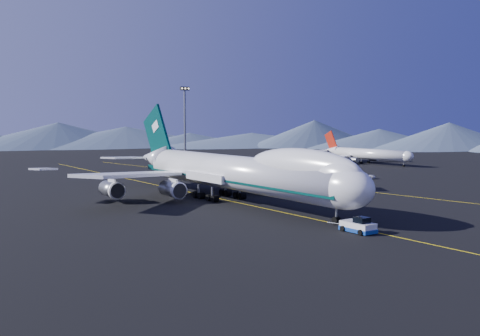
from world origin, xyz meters
TOP-DOWN VIEW (x-y plane):
  - ground at (0.00, 0.00)m, footprint 500.00×500.00m
  - taxiway_line_main at (0.00, 0.00)m, footprint 0.25×220.00m
  - taxiway_line_side at (30.00, 10.00)m, footprint 28.08×198.09m
  - boeing_747 at (0.00, 0.03)m, footprint 59.62×72.43m
  - pushback_tug at (-1.87, -32.47)m, footprint 3.00×5.11m
  - second_jet at (90.30, 47.18)m, footprint 36.29×41.00m
  - service_van at (52.17, 13.55)m, footprint 4.32×5.50m
  - floodlight_mast at (35.00, 80.56)m, footprint 3.35×2.51m

SIDE VIEW (x-z plane):
  - ground at x=0.00m, z-range 0.00..0.00m
  - taxiway_line_main at x=0.00m, z-range 0.01..0.01m
  - taxiway_line_side at x=30.00m, z-range 0.01..0.01m
  - pushback_tug at x=-1.87m, z-range -0.41..1.79m
  - service_van at x=52.17m, z-range 0.00..1.39m
  - second_jet at x=90.30m, z-range -2.30..9.37m
  - boeing_747 at x=0.00m, z-range -3.87..15.50m
  - floodlight_mast at x=35.00m, z-range 0.18..27.32m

